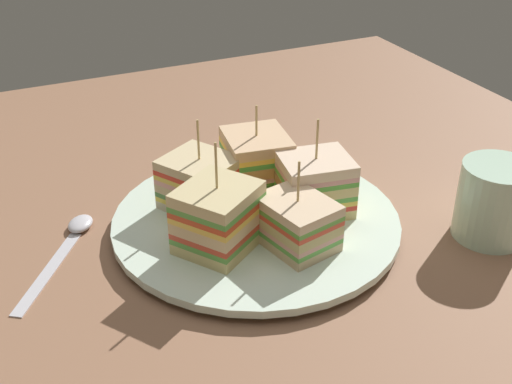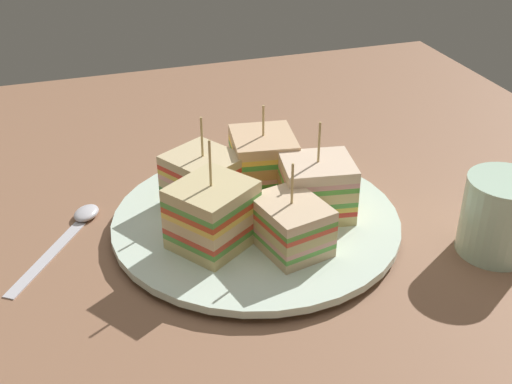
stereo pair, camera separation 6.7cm
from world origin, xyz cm
name	(u,v)px [view 2 (the right image)]	position (x,y,z in cm)	size (l,w,h in cm)	color
ground_plane	(256,236)	(0.00, 0.00, -0.90)	(102.84, 98.85, 1.80)	#91654A
plate	(256,222)	(0.00, 0.00, 0.90)	(29.72, 29.72, 1.48)	silver
sandwich_wedge_0	(204,180)	(-4.54, -4.28, 4.24)	(9.44, 9.17, 9.91)	beige
sandwich_wedge_1	(212,215)	(3.15, -5.38, 4.68)	(9.33, 9.53, 11.09)	#D8C37C
sandwich_wedge_2	(291,225)	(6.05, 1.48, 3.93)	(8.25, 7.05, 9.08)	#D9BC8C
sandwich_wedge_3	(316,188)	(1.12, 6.13, 4.48)	(7.20, 8.08, 10.34)	#DBC57C
sandwich_wedge_4	(263,162)	(-5.64, 2.67, 4.65)	(8.05, 7.54, 9.81)	beige
chip_pile	(269,211)	(1.12, 1.01, 2.70)	(6.49, 6.35, 2.10)	#E7CE6C
spoon	(74,226)	(-5.79, -18.08, 0.38)	(14.19, 10.54, 1.00)	silver
drinking_glass	(499,221)	(10.95, 21.27, 3.44)	(7.39, 7.39, 8.01)	silver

